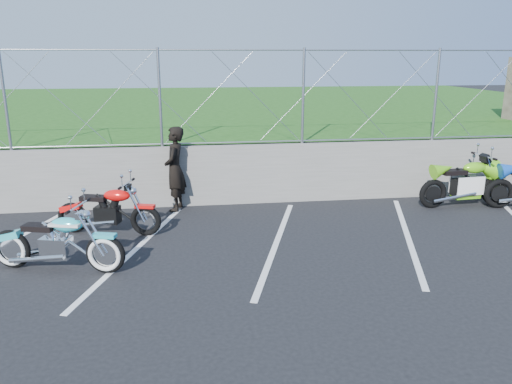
{
  "coord_description": "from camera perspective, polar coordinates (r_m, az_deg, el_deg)",
  "views": [
    {
      "loc": [
        -1.49,
        -7.01,
        3.14
      ],
      "look_at": [
        -0.32,
        1.3,
        0.84
      ],
      "focal_mm": 35.0,
      "sensor_mm": 36.0,
      "label": 1
    }
  ],
  "objects": [
    {
      "name": "grass_field",
      "position": [
        20.72,
        -3.85,
        8.39
      ],
      "size": [
        30.0,
        20.0,
        1.3
      ],
      "primitive_type": "cube",
      "color": "#1C4A13",
      "rests_on": "ground"
    },
    {
      "name": "sportbike_green",
      "position": [
        11.59,
        22.85,
        0.79
      ],
      "size": [
        2.11,
        0.75,
        1.09
      ],
      "rotation": [
        0.0,
        0.0,
        0.08
      ],
      "color": "black",
      "rests_on": "ground"
    },
    {
      "name": "parking_lines",
      "position": [
        9.01,
        9.93,
        -5.27
      ],
      "size": [
        18.29,
        4.31,
        0.01
      ],
      "color": "silver",
      "rests_on": "ground"
    },
    {
      "name": "naked_orange",
      "position": [
        9.36,
        -16.36,
        -2.23
      ],
      "size": [
        1.91,
        0.72,
        0.97
      ],
      "rotation": [
        0.0,
        0.0,
        -0.26
      ],
      "color": "black",
      "rests_on": "ground"
    },
    {
      "name": "cruiser_turquoise",
      "position": [
        8.04,
        -21.61,
        -5.57
      ],
      "size": [
        2.06,
        0.76,
        1.05
      ],
      "rotation": [
        0.0,
        0.0,
        -0.27
      ],
      "color": "black",
      "rests_on": "ground"
    },
    {
      "name": "person_standing",
      "position": [
        10.43,
        -9.25,
        2.61
      ],
      "size": [
        0.53,
        0.7,
        1.76
      ],
      "primitive_type": "imported",
      "rotation": [
        0.0,
        0.0,
        -1.75
      ],
      "color": "black",
      "rests_on": "ground"
    },
    {
      "name": "retaining_wall",
      "position": [
        10.9,
        0.07,
        2.14
      ],
      "size": [
        30.0,
        0.22,
        1.3
      ],
      "primitive_type": "cube",
      "color": "#63625E",
      "rests_on": "ground"
    },
    {
      "name": "chain_link_fence",
      "position": [
        10.65,
        0.07,
        10.81
      ],
      "size": [
        28.0,
        0.03,
        2.0
      ],
      "color": "gray",
      "rests_on": "retaining_wall"
    },
    {
      "name": "ground",
      "position": [
        7.83,
        3.7,
        -8.35
      ],
      "size": [
        90.0,
        90.0,
        0.0
      ],
      "primitive_type": "plane",
      "color": "black",
      "rests_on": "ground"
    }
  ]
}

